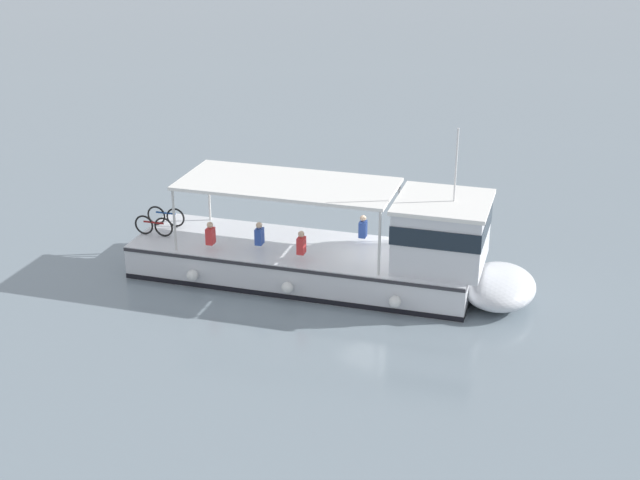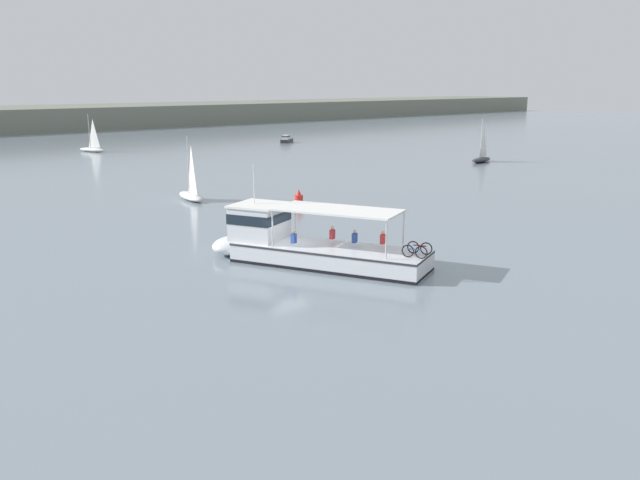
% 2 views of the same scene
% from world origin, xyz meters
% --- Properties ---
extents(ground_plane, '(400.00, 400.00, 0.00)m').
position_xyz_m(ground_plane, '(0.00, 0.00, 0.00)').
color(ground_plane, gray).
extents(ferry_main, '(7.87, 12.89, 5.32)m').
position_xyz_m(ferry_main, '(0.76, -0.98, 1.02)').
color(ferry_main, silver).
rests_on(ferry_main, ground).
extents(sailboat_near_port, '(4.99, 2.42, 5.40)m').
position_xyz_m(sailboat_near_port, '(49.19, 21.41, 0.54)').
color(sailboat_near_port, '#232328').
rests_on(sailboat_near_port, ground).
extents(motorboat_horizon_west, '(3.68, 3.17, 1.26)m').
position_xyz_m(motorboat_horizon_west, '(48.76, 60.10, 0.54)').
color(motorboat_horizon_west, '#232328').
rests_on(motorboat_horizon_west, ground).
extents(sailboat_mid_channel, '(2.80, 5.00, 5.40)m').
position_xyz_m(sailboat_mid_channel, '(17.92, 66.89, 0.54)').
color(sailboat_mid_channel, white).
rests_on(sailboat_mid_channel, ground).
extents(sailboat_far_left, '(2.50, 5.00, 5.40)m').
position_xyz_m(sailboat_far_left, '(6.97, 21.29, 0.54)').
color(sailboat_far_left, white).
rests_on(sailboat_far_left, ground).
extents(channel_buoy, '(0.70, 0.70, 1.40)m').
position_xyz_m(channel_buoy, '(11.91, 12.79, 0.57)').
color(channel_buoy, red).
rests_on(channel_buoy, ground).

